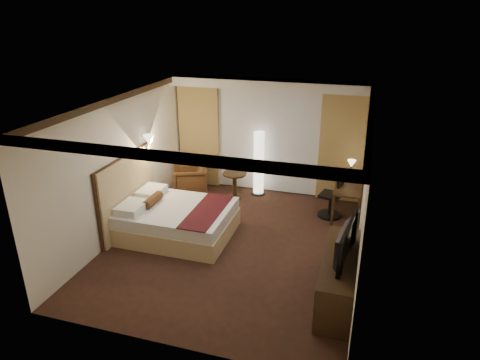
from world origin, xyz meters
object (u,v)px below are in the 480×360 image
(side_table, at_px, (235,185))
(television, at_px, (340,236))
(armchair, at_px, (190,179))
(desk, at_px, (347,201))
(office_chair, at_px, (331,193))
(bed, at_px, (178,221))
(dresser, at_px, (338,277))
(floor_lamp, at_px, (259,163))

(side_table, distance_m, television, 4.15)
(armchair, height_order, desk, armchair)
(desk, bearing_deg, television, -89.59)
(armchair, relative_size, office_chair, 0.76)
(side_table, height_order, television, television)
(bed, bearing_deg, dresser, -19.23)
(side_table, xyz_separation_m, desk, (2.58, -0.31, 0.07))
(armchair, distance_m, desk, 3.64)
(floor_lamp, distance_m, television, 4.09)
(floor_lamp, xyz_separation_m, desk, (2.10, -0.65, -0.40))
(dresser, distance_m, television, 0.71)
(dresser, height_order, television, television)
(bed, relative_size, floor_lamp, 1.34)
(side_table, relative_size, floor_lamp, 0.39)
(bed, relative_size, desk, 1.68)
(bed, bearing_deg, side_table, 75.56)
(side_table, xyz_separation_m, dresser, (2.63, -3.14, 0.06))
(floor_lamp, relative_size, dresser, 0.82)
(floor_lamp, relative_size, desk, 1.26)
(floor_lamp, xyz_separation_m, television, (2.12, -3.48, 0.30))
(bed, relative_size, armchair, 2.60)
(armchair, xyz_separation_m, television, (3.66, -2.99, 0.67))
(bed, height_order, floor_lamp, floor_lamp)
(armchair, bearing_deg, office_chair, 64.54)
(side_table, bearing_deg, bed, -104.44)
(dresser, bearing_deg, floor_lamp, 121.68)
(desk, bearing_deg, bed, -150.93)
(bed, distance_m, dresser, 3.34)
(bed, height_order, television, television)
(bed, distance_m, office_chair, 3.24)
(armchair, height_order, television, television)
(armchair, bearing_deg, floor_lamp, 85.91)
(side_table, bearing_deg, dresser, -50.01)
(desk, bearing_deg, office_chair, -171.79)
(side_table, height_order, dresser, dresser)
(desk, height_order, office_chair, office_chair)
(armchair, xyz_separation_m, dresser, (3.69, -2.99, -0.03))
(desk, relative_size, television, 1.04)
(side_table, height_order, desk, desk)
(dresser, bearing_deg, side_table, 129.99)
(desk, xyz_separation_m, television, (0.02, -2.83, 0.70))
(television, bearing_deg, office_chair, 15.40)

